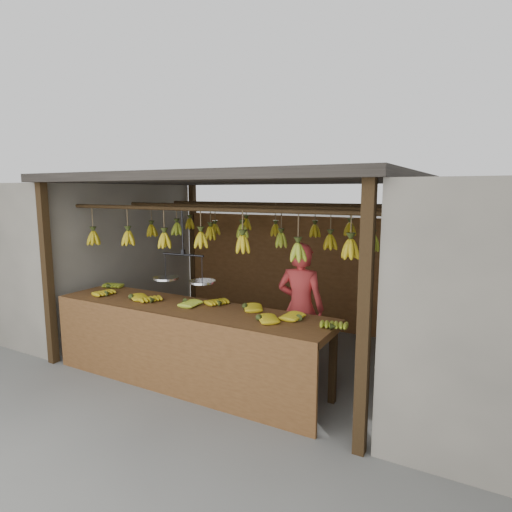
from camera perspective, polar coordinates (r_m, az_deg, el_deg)
The scene contains 8 objects.
ground at distance 6.03m, azimuth -1.42°, elevation -12.69°, with size 80.00×80.00×0.00m, color #5B5B57.
stall at distance 5.90m, azimuth 0.13°, elevation 6.49°, with size 4.30×3.30×2.40m.
neighbor_left at distance 8.13m, azimuth -23.90°, elevation 0.54°, with size 3.00×3.00×2.30m, color slate.
counter at distance 4.90m, azimuth -9.83°, elevation -9.13°, with size 3.55×0.78×0.96m.
hanging_bananas at distance 5.65m, azimuth -1.43°, elevation 2.87°, with size 3.62×2.22×0.39m.
balance_scale at distance 5.02m, azimuth -9.63°, elevation -2.72°, with size 0.79×0.34×0.84m.
vendor at distance 5.23m, azimuth 5.96°, elevation -6.90°, with size 0.58×0.38×1.59m, color #BF3333.
bag_bundles at distance 6.37m, azimuth 20.29°, elevation -2.62°, with size 0.08×0.26×1.23m.
Camera 1 is at (2.85, -4.84, 2.20)m, focal length 30.00 mm.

